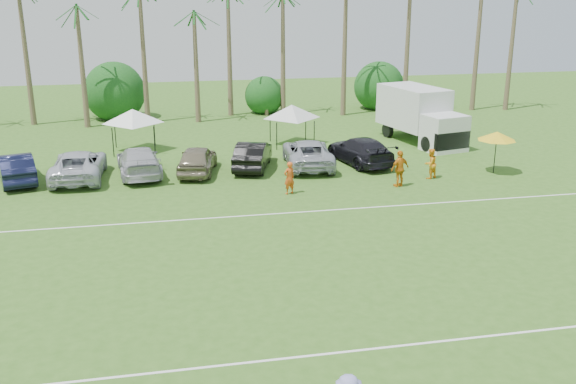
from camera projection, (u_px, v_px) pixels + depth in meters
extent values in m
cube|color=white|center=(268.00, 360.00, 17.82)|extent=(80.00, 0.10, 0.01)
cube|color=white|center=(224.00, 217.00, 29.04)|extent=(80.00, 0.10, 0.01)
cone|color=brown|center=(28.00, 58.00, 47.72)|extent=(0.44, 0.44, 10.00)
cone|color=brown|center=(83.00, 50.00, 48.32)|extent=(0.44, 0.44, 11.00)
cone|color=brown|center=(139.00, 69.00, 49.53)|extent=(0.44, 0.44, 8.00)
cone|color=brown|center=(190.00, 61.00, 50.13)|extent=(0.44, 0.44, 9.00)
cone|color=brown|center=(241.00, 54.00, 50.72)|extent=(0.44, 0.44, 10.00)
cone|color=brown|center=(291.00, 47.00, 51.32)|extent=(0.44, 0.44, 11.00)
cone|color=brown|center=(350.00, 64.00, 52.71)|extent=(0.44, 0.44, 8.00)
cone|color=brown|center=(408.00, 57.00, 53.50)|extent=(0.44, 0.44, 9.00)
cone|color=brown|center=(464.00, 50.00, 54.29)|extent=(0.44, 0.44, 10.00)
cone|color=brown|center=(508.00, 43.00, 54.89)|extent=(0.44, 0.44, 11.00)
cylinder|color=brown|center=(116.00, 110.00, 51.08)|extent=(0.30, 0.30, 1.40)
sphere|color=#134518|center=(115.00, 96.00, 50.75)|extent=(4.00, 4.00, 4.00)
cylinder|color=brown|center=(265.00, 105.00, 53.33)|extent=(0.30, 0.30, 1.40)
sphere|color=#134518|center=(264.00, 92.00, 53.00)|extent=(4.00, 4.00, 4.00)
cylinder|color=brown|center=(379.00, 101.00, 55.21)|extent=(0.30, 0.30, 1.40)
sphere|color=#134518|center=(380.00, 88.00, 54.88)|extent=(4.00, 4.00, 4.00)
imported|color=#DD5118|center=(289.00, 178.00, 32.16)|extent=(0.72, 0.60, 1.67)
imported|color=orange|center=(430.00, 164.00, 34.83)|extent=(0.99, 0.90, 1.65)
imported|color=orange|center=(400.00, 169.00, 33.33)|extent=(1.23, 0.83, 1.93)
cube|color=silver|center=(413.00, 107.00, 43.48)|extent=(3.81, 5.54, 2.74)
cube|color=silver|center=(444.00, 133.00, 40.77)|extent=(2.91, 2.50, 2.30)
cube|color=black|center=(452.00, 141.00, 40.15)|extent=(2.53, 0.89, 1.10)
cube|color=#E5590C|center=(429.00, 113.00, 44.18)|extent=(0.42, 1.72, 0.99)
cylinder|color=black|center=(427.00, 144.00, 40.72)|extent=(0.54, 1.04, 0.99)
cylinder|color=black|center=(455.00, 141.00, 41.59)|extent=(0.54, 1.04, 0.99)
cylinder|color=black|center=(388.00, 130.00, 44.72)|extent=(0.54, 1.04, 0.99)
cylinder|color=black|center=(414.00, 127.00, 45.59)|extent=(0.54, 1.04, 0.99)
cylinder|color=black|center=(113.00, 142.00, 39.33)|extent=(0.06, 0.06, 1.80)
cylinder|color=black|center=(154.00, 141.00, 39.80)|extent=(0.06, 0.06, 1.80)
cylinder|color=black|center=(115.00, 134.00, 41.67)|extent=(0.06, 0.06, 1.80)
cylinder|color=black|center=(154.00, 132.00, 42.14)|extent=(0.06, 0.06, 1.80)
pyramid|color=white|center=(132.00, 109.00, 40.19)|extent=(3.89, 3.89, 0.90)
cylinder|color=black|center=(277.00, 136.00, 41.06)|extent=(0.06, 0.06, 1.78)
cylinder|color=black|center=(314.00, 135.00, 41.52)|extent=(0.06, 0.06, 1.78)
cylinder|color=black|center=(270.00, 128.00, 43.37)|extent=(0.06, 0.06, 1.78)
cylinder|color=black|center=(306.00, 127.00, 43.83)|extent=(0.06, 0.06, 1.78)
pyramid|color=silver|center=(292.00, 105.00, 41.91)|extent=(3.85, 3.85, 0.89)
cylinder|color=black|center=(495.00, 155.00, 35.76)|extent=(0.05, 0.05, 2.13)
cone|color=yellow|center=(497.00, 136.00, 35.44)|extent=(2.13, 2.13, 0.48)
imported|color=black|center=(16.00, 168.00, 34.15)|extent=(2.89, 5.05, 1.57)
imported|color=silver|center=(78.00, 165.00, 34.71)|extent=(2.71, 5.71, 1.57)
imported|color=#B5B5BC|center=(139.00, 161.00, 35.48)|extent=(2.76, 5.62, 1.57)
imported|color=#7D735A|center=(197.00, 159.00, 35.83)|extent=(2.76, 4.90, 1.57)
imported|color=black|center=(253.00, 155.00, 36.80)|extent=(2.98, 5.05, 1.57)
imported|color=#AAADB7|center=(308.00, 153.00, 37.20)|extent=(3.20, 5.91, 1.57)
imported|color=black|center=(360.00, 150.00, 37.87)|extent=(3.23, 5.75, 1.57)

